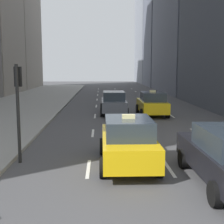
{
  "coord_description": "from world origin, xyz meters",
  "views": [
    {
      "loc": [
        0.26,
        -2.43,
        3.45
      ],
      "look_at": [
        0.74,
        11.3,
        1.52
      ],
      "focal_mm": 50.0,
      "sensor_mm": 36.0,
      "label": 1
    }
  ],
  "objects_px": {
    "sedan_silver_behind": "(114,102)",
    "taxi_lead": "(128,141)",
    "taxi_second": "(152,103)",
    "traffic_light_pole": "(18,97)"
  },
  "relations": [
    {
      "from": "sedan_silver_behind",
      "to": "taxi_lead",
      "type": "bearing_deg",
      "value": -90.0
    },
    {
      "from": "taxi_lead",
      "to": "traffic_light_pole",
      "type": "xyz_separation_m",
      "value": [
        -3.95,
        0.53,
        1.53
      ]
    },
    {
      "from": "sedan_silver_behind",
      "to": "traffic_light_pole",
      "type": "xyz_separation_m",
      "value": [
        -3.95,
        -12.11,
        1.53
      ]
    },
    {
      "from": "taxi_lead",
      "to": "traffic_light_pole",
      "type": "bearing_deg",
      "value": 172.3
    },
    {
      "from": "taxi_lead",
      "to": "traffic_light_pole",
      "type": "height_order",
      "value": "traffic_light_pole"
    },
    {
      "from": "taxi_lead",
      "to": "sedan_silver_behind",
      "type": "distance_m",
      "value": 12.64
    },
    {
      "from": "taxi_lead",
      "to": "sedan_silver_behind",
      "type": "xyz_separation_m",
      "value": [
        -0.0,
        12.64,
        -0.0
      ]
    },
    {
      "from": "taxi_second",
      "to": "sedan_silver_behind",
      "type": "xyz_separation_m",
      "value": [
        -2.8,
        0.8,
        -0.0
      ]
    },
    {
      "from": "taxi_lead",
      "to": "taxi_second",
      "type": "xyz_separation_m",
      "value": [
        2.8,
        11.84,
        0.0
      ]
    },
    {
      "from": "taxi_lead",
      "to": "taxi_second",
      "type": "distance_m",
      "value": 12.17
    }
  ]
}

